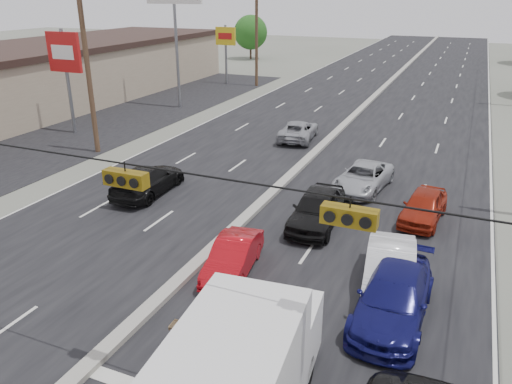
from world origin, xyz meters
TOP-DOWN VIEW (x-y plane):
  - ground at (0.00, 0.00)m, footprint 200.00×200.00m
  - road_surface at (0.00, 30.00)m, footprint 20.00×160.00m
  - center_median at (0.00, 30.00)m, footprint 0.50×160.00m
  - strip_mall at (-26.00, 25.00)m, footprint 12.00×42.00m
  - parking_lot at (-17.00, 25.00)m, footprint 10.00×42.00m
  - utility_pole_left_b at (-12.50, 15.00)m, footprint 1.60×0.30m
  - utility_pole_left_c at (-12.50, 40.00)m, footprint 1.60×0.30m
  - traffic_signals at (1.40, 0.00)m, footprint 25.00×0.30m
  - pole_sign_mid at (-17.00, 18.00)m, footprint 2.60×0.25m
  - pole_sign_far at (-16.00, 40.00)m, footprint 2.20×0.25m
  - tree_left_far at (-22.00, 60.00)m, footprint 4.80×4.80m
  - red_sedan at (1.40, 5.47)m, footprint 1.80×3.87m
  - queue_car_a at (3.00, 10.30)m, footprint 1.99×4.58m
  - queue_car_b at (6.64, 6.47)m, footprint 2.10×4.65m
  - queue_car_c at (3.93, 15.21)m, footprint 2.63×4.75m
  - queue_car_d at (7.00, 4.97)m, footprint 2.13×5.01m
  - queue_car_e at (7.09, 12.58)m, footprint 1.95×4.02m
  - oncoming_near at (-5.64, 10.50)m, footprint 2.21×4.88m
  - oncoming_far at (-1.95, 22.48)m, footprint 2.64×4.79m

SIDE VIEW (x-z plane):
  - ground at x=0.00m, z-range 0.00..0.00m
  - road_surface at x=0.00m, z-range -0.01..0.01m
  - parking_lot at x=-17.00m, z-range -0.01..0.01m
  - center_median at x=0.00m, z-range 0.00..0.20m
  - red_sedan at x=1.40m, z-range 0.00..1.23m
  - queue_car_c at x=3.93m, z-range 0.00..1.26m
  - oncoming_far at x=-1.95m, z-range 0.00..1.27m
  - queue_car_e at x=7.09m, z-range 0.00..1.32m
  - oncoming_near at x=-5.64m, z-range 0.00..1.39m
  - queue_car_d at x=7.00m, z-range 0.00..1.44m
  - queue_car_b at x=6.64m, z-range 0.00..1.48m
  - queue_car_a at x=3.00m, z-range 0.00..1.54m
  - strip_mall at x=-26.00m, z-range 0.00..4.60m
  - tree_left_far at x=-22.00m, z-range 0.66..6.78m
  - pole_sign_far at x=-16.00m, z-range 1.41..7.41m
  - utility_pole_left_b at x=-12.50m, z-range 0.11..10.11m
  - utility_pole_left_c at x=-12.50m, z-range 0.11..10.11m
  - pole_sign_mid at x=-17.00m, z-range 1.61..8.61m
  - traffic_signals at x=1.40m, z-range 5.22..5.77m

